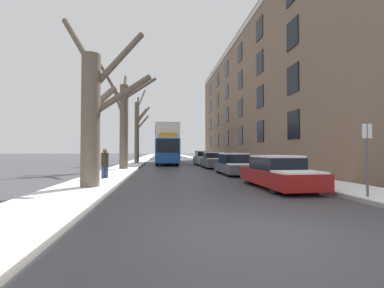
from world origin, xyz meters
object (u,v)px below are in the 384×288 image
at_px(parked_car_0, 278,173).
at_px(double_decker_bus, 166,143).
at_px(bare_tree_left_2, 138,129).
at_px(parked_car_3, 204,158).
at_px(bare_tree_left_0, 94,111).
at_px(parked_car_1, 234,165).
at_px(pedestrian_left_sidewalk, 105,163).
at_px(street_sign_post, 367,156).
at_px(oncoming_van, 163,152).
at_px(bare_tree_left_1, 124,121).
at_px(parked_car_2, 214,161).

bearing_deg(parked_car_0, double_decker_bus, 101.37).
relative_size(bare_tree_left_2, parked_car_3, 2.01).
relative_size(double_decker_bus, parked_car_0, 2.28).
distance_m(bare_tree_left_0, parked_car_1, 9.78).
bearing_deg(pedestrian_left_sidewalk, street_sign_post, 129.98).
xyz_separation_m(parked_car_0, parked_car_3, (-0.00, 18.08, 0.08)).
height_order(bare_tree_left_2, oncoming_van, bare_tree_left_2).
bearing_deg(bare_tree_left_0, pedestrian_left_sidewalk, 93.41).
relative_size(parked_car_0, street_sign_post, 1.89).
bearing_deg(bare_tree_left_0, parked_car_3, 67.09).
xyz_separation_m(parked_car_0, parked_car_1, (0.00, 6.23, 0.01)).
bearing_deg(parked_car_3, parked_car_0, -90.00).
relative_size(bare_tree_left_1, parked_car_2, 2.02).
relative_size(bare_tree_left_0, double_decker_bus, 0.72).
xyz_separation_m(bare_tree_left_2, parked_car_3, (7.43, -2.35, -3.37)).
relative_size(parked_car_1, pedestrian_left_sidewalk, 2.63).
bearing_deg(bare_tree_left_2, parked_car_2, -46.59).
relative_size(bare_tree_left_0, parked_car_2, 1.87).
height_order(bare_tree_left_1, pedestrian_left_sidewalk, bare_tree_left_1).
bearing_deg(parked_car_2, parked_car_0, -90.00).
xyz_separation_m(bare_tree_left_0, bare_tree_left_2, (0.03, 20.01, 0.94)).
height_order(parked_car_2, oncoming_van, oncoming_van).
bearing_deg(street_sign_post, parked_car_0, 114.22).
height_order(pedestrian_left_sidewalk, street_sign_post, street_sign_post).
xyz_separation_m(bare_tree_left_1, parked_car_0, (7.68, -10.58, -3.29)).
bearing_deg(parked_car_1, bare_tree_left_0, -142.11).
xyz_separation_m(parked_car_2, oncoming_van, (-4.16, 28.71, 0.65)).
xyz_separation_m(parked_car_2, street_sign_post, (1.38, -15.64, 0.71)).
distance_m(bare_tree_left_1, double_decker_bus, 10.39).
distance_m(parked_car_1, oncoming_van, 35.30).
xyz_separation_m(bare_tree_left_0, bare_tree_left_1, (-0.21, 10.16, 0.78)).
xyz_separation_m(parked_car_3, pedestrian_left_sidewalk, (-7.64, -14.60, 0.21)).
bearing_deg(parked_car_1, oncoming_van, 96.77).
height_order(bare_tree_left_0, parked_car_0, bare_tree_left_0).
distance_m(bare_tree_left_0, parked_car_0, 7.89).
bearing_deg(oncoming_van, bare_tree_left_2, -98.92).
relative_size(double_decker_bus, oncoming_van, 1.94).
height_order(bare_tree_left_2, parked_car_2, bare_tree_left_2).
bearing_deg(pedestrian_left_sidewalk, bare_tree_left_1, -103.80).
height_order(bare_tree_left_0, parked_car_1, bare_tree_left_0).
relative_size(parked_car_2, street_sign_post, 1.66).
distance_m(bare_tree_left_0, double_decker_bus, 20.09).
height_order(parked_car_1, parked_car_2, parked_car_2).
xyz_separation_m(bare_tree_left_1, double_decker_bus, (3.61, 9.63, -1.43)).
xyz_separation_m(parked_car_0, parked_car_2, (-0.00, 12.57, 0.04)).
height_order(parked_car_2, pedestrian_left_sidewalk, pedestrian_left_sidewalk).
relative_size(parked_car_0, oncoming_van, 0.85).
xyz_separation_m(double_decker_bus, street_sign_post, (5.45, -23.29, -1.12)).
distance_m(bare_tree_left_1, bare_tree_left_2, 9.85).
xyz_separation_m(bare_tree_left_0, parked_car_0, (7.46, -0.42, -2.51)).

